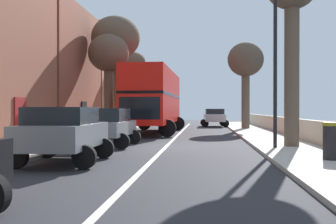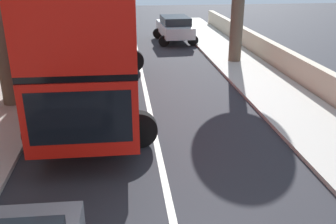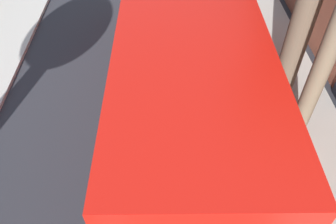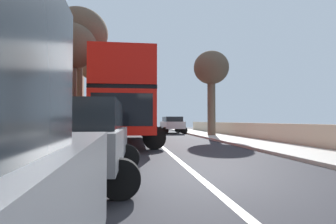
{
  "view_description": "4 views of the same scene",
  "coord_description": "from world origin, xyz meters",
  "px_view_note": "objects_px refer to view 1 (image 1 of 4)",
  "views": [
    {
      "loc": [
        1.61,
        -17.35,
        1.59
      ],
      "look_at": [
        -0.29,
        3.96,
        1.43
      ],
      "focal_mm": 43.79,
      "sensor_mm": 36.0,
      "label": 1
    },
    {
      "loc": [
        -0.83,
        -3.57,
        4.69
      ],
      "look_at": [
        0.2,
        4.79,
        1.32
      ],
      "focal_mm": 39.99,
      "sensor_mm": 36.0,
      "label": 2
    },
    {
      "loc": [
        -1.15,
        16.66,
        7.09
      ],
      "look_at": [
        -1.3,
        10.85,
        1.05
      ],
      "focal_mm": 36.06,
      "sensor_mm": 36.0,
      "label": 3
    },
    {
      "loc": [
        -1.48,
        -5.78,
        1.24
      ],
      "look_at": [
        0.27,
        6.78,
        1.65
      ],
      "focal_mm": 28.57,
      "sensor_mm": 36.0,
      "label": 4
    }
  ],
  "objects_px": {
    "street_tree_right_5": "(246,63)",
    "lamppost_right": "(275,51)",
    "parked_car_grey_left_2": "(107,125)",
    "litter_bin_right": "(332,141)",
    "street_tree_left_2": "(109,57)",
    "parked_car_silver_right_4": "(214,116)",
    "parked_car_grey_left_1": "(64,131)",
    "double_decker_bus": "(154,97)",
    "street_tree_left_4": "(132,66)",
    "street_tree_left_6": "(116,39)"
  },
  "relations": [
    {
      "from": "street_tree_right_5",
      "to": "lamppost_right",
      "type": "relative_size",
      "value": 1.04
    },
    {
      "from": "parked_car_grey_left_2",
      "to": "litter_bin_right",
      "type": "height_order",
      "value": "parked_car_grey_left_2"
    },
    {
      "from": "street_tree_left_2",
      "to": "litter_bin_right",
      "type": "bearing_deg",
      "value": -55.21
    },
    {
      "from": "parked_car_grey_left_2",
      "to": "parked_car_silver_right_4",
      "type": "relative_size",
      "value": 0.93
    },
    {
      "from": "parked_car_grey_left_1",
      "to": "street_tree_right_5",
      "type": "xyz_separation_m",
      "value": [
        7.24,
        19.99,
        4.2
      ]
    },
    {
      "from": "double_decker_bus",
      "to": "street_tree_left_2",
      "type": "bearing_deg",
      "value": -175.9
    },
    {
      "from": "parked_car_silver_right_4",
      "to": "double_decker_bus",
      "type": "bearing_deg",
      "value": -111.95
    },
    {
      "from": "parked_car_grey_left_1",
      "to": "street_tree_right_5",
      "type": "relative_size",
      "value": 0.61
    },
    {
      "from": "street_tree_left_2",
      "to": "street_tree_right_5",
      "type": "distance_m",
      "value": 10.7
    },
    {
      "from": "street_tree_right_5",
      "to": "parked_car_grey_left_1",
      "type": "bearing_deg",
      "value": -109.91
    },
    {
      "from": "street_tree_right_5",
      "to": "litter_bin_right",
      "type": "distance_m",
      "value": 19.94
    },
    {
      "from": "double_decker_bus",
      "to": "street_tree_left_2",
      "type": "relative_size",
      "value": 1.76
    },
    {
      "from": "double_decker_bus",
      "to": "street_tree_left_4",
      "type": "bearing_deg",
      "value": 107.14
    },
    {
      "from": "street_tree_right_5",
      "to": "street_tree_left_2",
      "type": "bearing_deg",
      "value": -152.02
    },
    {
      "from": "parked_car_grey_left_1",
      "to": "parked_car_grey_left_2",
      "type": "distance_m",
      "value": 5.39
    },
    {
      "from": "parked_car_grey_left_2",
      "to": "street_tree_left_4",
      "type": "distance_m",
      "value": 21.5
    },
    {
      "from": "double_decker_bus",
      "to": "litter_bin_right",
      "type": "height_order",
      "value": "double_decker_bus"
    },
    {
      "from": "parked_car_grey_left_2",
      "to": "lamppost_right",
      "type": "distance_m",
      "value": 7.47
    },
    {
      "from": "double_decker_bus",
      "to": "lamppost_right",
      "type": "xyz_separation_m",
      "value": [
        6.0,
        -10.92,
        1.45
      ]
    },
    {
      "from": "litter_bin_right",
      "to": "lamppost_right",
      "type": "bearing_deg",
      "value": 105.12
    },
    {
      "from": "double_decker_bus",
      "to": "street_tree_left_6",
      "type": "relative_size",
      "value": 1.41
    },
    {
      "from": "street_tree_left_4",
      "to": "street_tree_right_5",
      "type": "distance_m",
      "value": 11.65
    },
    {
      "from": "street_tree_left_2",
      "to": "street_tree_right_5",
      "type": "bearing_deg",
      "value": 27.98
    },
    {
      "from": "parked_car_grey_left_2",
      "to": "double_decker_bus",
      "type": "bearing_deg",
      "value": 85.32
    },
    {
      "from": "street_tree_left_4",
      "to": "lamppost_right",
      "type": "height_order",
      "value": "street_tree_left_4"
    },
    {
      "from": "parked_car_silver_right_4",
      "to": "street_tree_left_2",
      "type": "height_order",
      "value": "street_tree_left_2"
    },
    {
      "from": "street_tree_left_6",
      "to": "street_tree_right_5",
      "type": "bearing_deg",
      "value": 19.3
    },
    {
      "from": "double_decker_bus",
      "to": "street_tree_right_5",
      "type": "distance_m",
      "value": 8.51
    },
    {
      "from": "lamppost_right",
      "to": "litter_bin_right",
      "type": "xyz_separation_m",
      "value": [
        1.0,
        -3.7,
        -3.14
      ]
    },
    {
      "from": "parked_car_silver_right_4",
      "to": "street_tree_left_4",
      "type": "distance_m",
      "value": 8.97
    },
    {
      "from": "parked_car_silver_right_4",
      "to": "street_tree_left_6",
      "type": "distance_m",
      "value": 12.69
    },
    {
      "from": "street_tree_left_2",
      "to": "parked_car_silver_right_4",
      "type": "bearing_deg",
      "value": 55.88
    },
    {
      "from": "double_decker_bus",
      "to": "lamppost_right",
      "type": "bearing_deg",
      "value": -61.21
    },
    {
      "from": "parked_car_grey_left_1",
      "to": "litter_bin_right",
      "type": "bearing_deg",
      "value": 4.11
    },
    {
      "from": "parked_car_grey_left_2",
      "to": "street_tree_right_5",
      "type": "distance_m",
      "value": 16.84
    },
    {
      "from": "parked_car_grey_left_1",
      "to": "parked_car_silver_right_4",
      "type": "distance_m",
      "value": 26.1
    },
    {
      "from": "parked_car_silver_right_4",
      "to": "litter_bin_right",
      "type": "height_order",
      "value": "parked_car_silver_right_4"
    },
    {
      "from": "double_decker_bus",
      "to": "litter_bin_right",
      "type": "relative_size",
      "value": 10.42
    },
    {
      "from": "parked_car_grey_left_1",
      "to": "street_tree_left_6",
      "type": "distance_m",
      "value": 17.74
    },
    {
      "from": "parked_car_grey_left_1",
      "to": "parked_car_silver_right_4",
      "type": "xyz_separation_m",
      "value": [
        5.0,
        25.61,
        -0.01
      ]
    },
    {
      "from": "parked_car_grey_left_1",
      "to": "parked_car_grey_left_2",
      "type": "bearing_deg",
      "value": 90.03
    },
    {
      "from": "parked_car_silver_right_4",
      "to": "street_tree_left_4",
      "type": "xyz_separation_m",
      "value": [
        -7.6,
        0.59,
        4.72
      ]
    },
    {
      "from": "street_tree_left_4",
      "to": "litter_bin_right",
      "type": "height_order",
      "value": "street_tree_left_4"
    },
    {
      "from": "parked_car_silver_right_4",
      "to": "street_tree_left_2",
      "type": "bearing_deg",
      "value": -124.12
    },
    {
      "from": "street_tree_left_4",
      "to": "street_tree_right_5",
      "type": "relative_size",
      "value": 1.04
    },
    {
      "from": "parked_car_grey_left_2",
      "to": "street_tree_left_2",
      "type": "bearing_deg",
      "value": 102.98
    },
    {
      "from": "parked_car_grey_left_1",
      "to": "street_tree_left_4",
      "type": "distance_m",
      "value": 26.75
    },
    {
      "from": "street_tree_left_4",
      "to": "street_tree_left_2",
      "type": "bearing_deg",
      "value": -88.02
    },
    {
      "from": "parked_car_grey_left_1",
      "to": "lamppost_right",
      "type": "relative_size",
      "value": 0.63
    },
    {
      "from": "street_tree_left_6",
      "to": "street_tree_left_4",
      "type": "bearing_deg",
      "value": 92.92
    }
  ]
}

